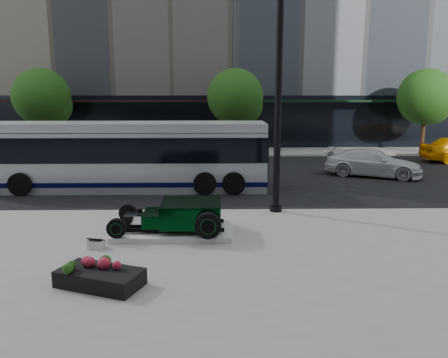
{
  "coord_description": "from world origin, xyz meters",
  "views": [
    {
      "loc": [
        -0.32,
        -16.94,
        4.16
      ],
      "look_at": [
        -0.04,
        -1.9,
        1.2
      ],
      "focal_mm": 35.0,
      "sensor_mm": 36.0,
      "label": 1
    }
  ],
  "objects_px": {
    "flower_planter": "(100,276)",
    "white_sedan": "(373,163)",
    "transit_bus": "(128,155)",
    "hot_rod": "(184,215)",
    "lamppost": "(278,108)"
  },
  "relations": [
    {
      "from": "transit_bus",
      "to": "white_sedan",
      "type": "relative_size",
      "value": 2.57
    },
    {
      "from": "flower_planter",
      "to": "white_sedan",
      "type": "bearing_deg",
      "value": 51.18
    },
    {
      "from": "flower_planter",
      "to": "transit_bus",
      "type": "xyz_separation_m",
      "value": [
        -1.37,
        10.26,
        1.16
      ]
    },
    {
      "from": "lamppost",
      "to": "flower_planter",
      "type": "bearing_deg",
      "value": -127.54
    },
    {
      "from": "lamppost",
      "to": "transit_bus",
      "type": "relative_size",
      "value": 0.63
    },
    {
      "from": "lamppost",
      "to": "transit_bus",
      "type": "height_order",
      "value": "lamppost"
    },
    {
      "from": "hot_rod",
      "to": "white_sedan",
      "type": "height_order",
      "value": "white_sedan"
    },
    {
      "from": "transit_bus",
      "to": "white_sedan",
      "type": "xyz_separation_m",
      "value": [
        11.84,
        2.76,
        -0.8
      ]
    },
    {
      "from": "hot_rod",
      "to": "white_sedan",
      "type": "xyz_separation_m",
      "value": [
        8.93,
        9.52,
        -0.01
      ]
    },
    {
      "from": "transit_bus",
      "to": "white_sedan",
      "type": "bearing_deg",
      "value": 13.11
    },
    {
      "from": "lamppost",
      "to": "flower_planter",
      "type": "height_order",
      "value": "lamppost"
    },
    {
      "from": "lamppost",
      "to": "white_sedan",
      "type": "bearing_deg",
      "value": 50.15
    },
    {
      "from": "hot_rod",
      "to": "lamppost",
      "type": "distance_m",
      "value": 4.89
    },
    {
      "from": "flower_planter",
      "to": "transit_bus",
      "type": "relative_size",
      "value": 0.16
    },
    {
      "from": "flower_planter",
      "to": "white_sedan",
      "type": "xyz_separation_m",
      "value": [
        10.47,
        13.02,
        0.35
      ]
    }
  ]
}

